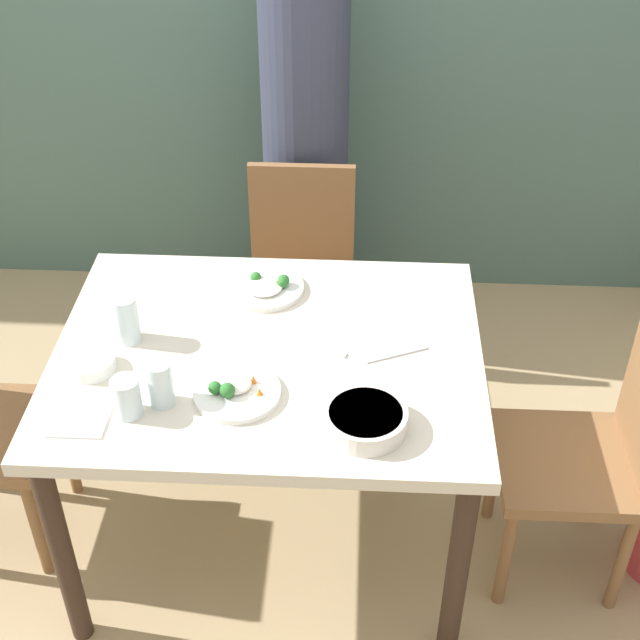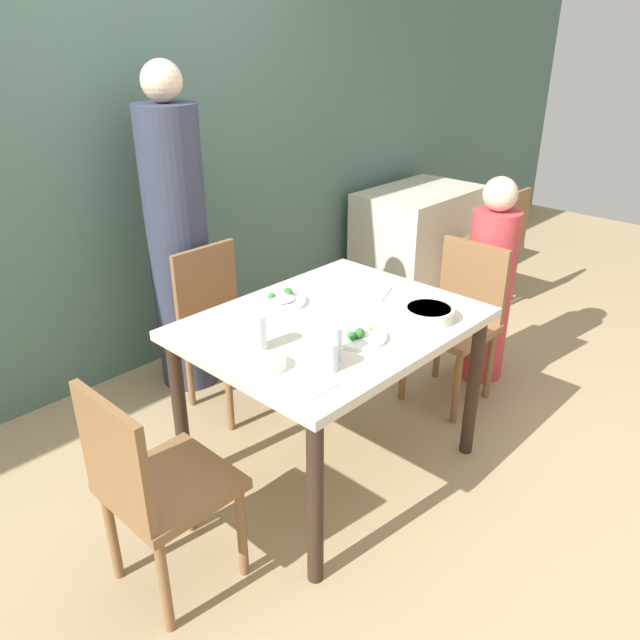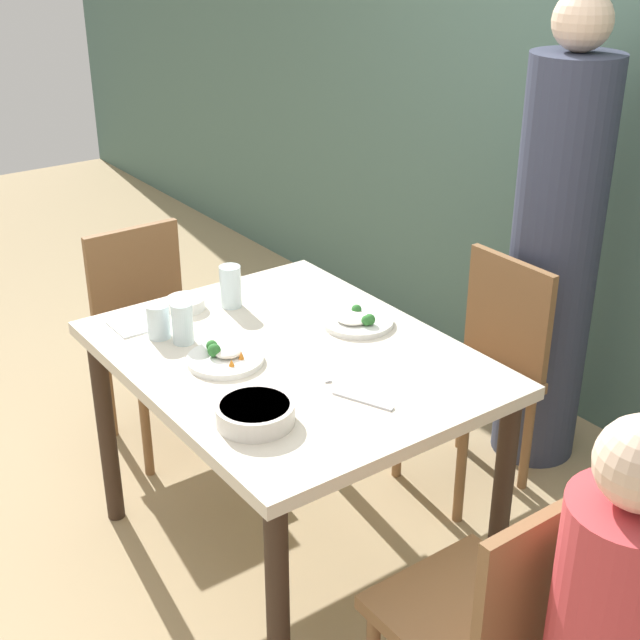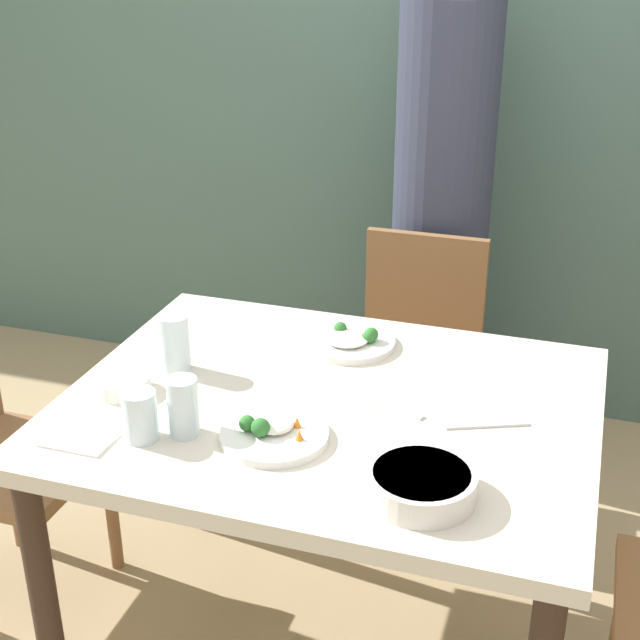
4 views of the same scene
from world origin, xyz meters
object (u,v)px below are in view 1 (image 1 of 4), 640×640
Objects in this scene: chair_adult_spot at (300,275)px; plate_rice_adult at (236,391)px; bowl_curry at (365,420)px; chair_child_spot at (593,453)px; glass_water_tall at (126,319)px; person_adult at (305,149)px.

chair_adult_spot is 1.03m from plate_rice_adult.
chair_adult_spot is 1.16m from bowl_curry.
chair_child_spot is 4.11× the size of bowl_curry.
chair_adult_spot is 6.01× the size of glass_water_tall.
plate_rice_adult is at bearing -33.51° from glass_water_tall.
chair_child_spot is at bearing 19.65° from bowl_curry.
chair_child_spot is at bearing 7.50° from plate_rice_adult.
glass_water_tall is at bearing -93.80° from chair_child_spot.
bowl_curry is at bearing -25.86° from glass_water_tall.
bowl_curry is (-0.65, -0.23, 0.32)m from chair_child_spot.
person_adult is at bearing 99.58° from bowl_curry.
person_adult is 12.21× the size of glass_water_tall.
chair_adult_spot is 1.00× the size of chair_child_spot.
chair_child_spot is at bearing -53.12° from person_adult.
person_adult is 1.32m from plate_rice_adult.
chair_child_spot is 0.76m from bowl_curry.
chair_adult_spot is at bearing 61.32° from glass_water_tall.
bowl_curry is 1.46× the size of glass_water_tall.
glass_water_tall is at bearing -118.68° from chair_adult_spot.
chair_child_spot is 3.76× the size of plate_rice_adult.
plate_rice_adult is (-0.09, -0.98, 0.30)m from chair_adult_spot.
bowl_curry is 0.73m from glass_water_tall.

